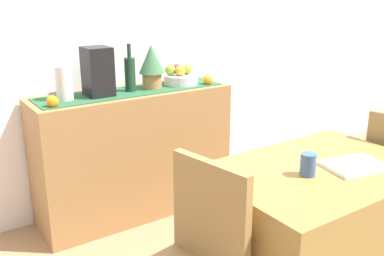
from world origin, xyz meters
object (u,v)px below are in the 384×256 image
fruit_bowl (181,80)px  coffee_maker (98,72)px  dining_table (314,236)px  coffee_cup (308,165)px  wine_bottle (130,74)px  open_book (355,166)px  sideboard_console (135,153)px  potted_plant (152,64)px  ceramic_vase (64,84)px

fruit_bowl → coffee_maker: coffee_maker is taller
coffee_maker → dining_table: bearing=-68.5°
coffee_maker → coffee_cup: (0.42, -1.39, -0.25)m
fruit_bowl → coffee_maker: bearing=180.0°
wine_bottle → coffee_maker: wine_bottle is taller
dining_table → open_book: 0.41m
wine_bottle → coffee_cup: bearing=-82.2°
open_book → coffee_cup: (-0.26, 0.06, 0.04)m
sideboard_console → potted_plant: (0.15, 0.00, 0.62)m
sideboard_console → ceramic_vase: ceramic_vase is taller
sideboard_console → wine_bottle: size_ratio=4.27×
fruit_bowl → potted_plant: 0.27m
sideboard_console → fruit_bowl: fruit_bowl is taller
potted_plant → coffee_cup: (0.03, -1.39, -0.27)m
sideboard_console → coffee_maker: size_ratio=4.35×
potted_plant → coffee_cup: size_ratio=2.91×
wine_bottle → coffee_cup: (0.19, -1.39, -0.22)m
sideboard_console → coffee_cup: (0.18, -1.39, 0.35)m
open_book → coffee_maker: bearing=127.0°
ceramic_vase → coffee_cup: (0.64, -1.39, -0.20)m
sideboard_console → wine_bottle: bearing=-180.0°
fruit_bowl → potted_plant: (-0.23, 0.00, 0.13)m
ceramic_vase → coffee_maker: bearing=0.0°
coffee_maker → open_book: coffee_maker is taller
coffee_maker → dining_table: 1.61m
ceramic_vase → open_book: size_ratio=0.76×
dining_table → fruit_bowl: bearing=86.3°
wine_bottle → coffee_maker: 0.23m
dining_table → coffee_cup: coffee_cup is taller
coffee_maker → open_book: 1.63m
sideboard_console → coffee_cup: bearing=-82.6°
open_book → coffee_cup: bearing=178.3°
dining_table → coffee_cup: 0.44m
coffee_cup → wine_bottle: bearing=97.8°
sideboard_console → coffee_cup: 1.44m
potted_plant → dining_table: size_ratio=0.29×
wine_bottle → dining_table: bearing=-77.2°
potted_plant → sideboard_console: bearing=180.0°
fruit_bowl → wine_bottle: 0.41m
fruit_bowl → wine_bottle: wine_bottle is taller
coffee_maker → potted_plant: size_ratio=1.03×
coffee_maker → open_book: size_ratio=1.12×
sideboard_console → coffee_maker: bearing=180.0°
dining_table → open_book: size_ratio=3.71×
fruit_bowl → dining_table: 1.47m
coffee_maker → sideboard_console: bearing=0.0°
fruit_bowl → potted_plant: potted_plant is taller
coffee_maker → wine_bottle: bearing=-0.0°
wine_bottle → ceramic_vase: bearing=180.0°
sideboard_console → wine_bottle: wine_bottle is taller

